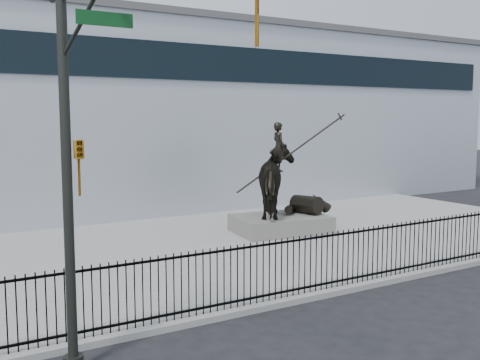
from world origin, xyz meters
TOP-DOWN VIEW (x-y plane):
  - ground at (0.00, 0.00)m, footprint 120.00×120.00m
  - plaza at (0.00, 7.00)m, footprint 30.00×12.00m
  - building at (0.00, 20.00)m, footprint 44.00×14.00m
  - picket_fence at (0.00, 1.25)m, footprint 22.10×0.10m
  - statue_plinth at (2.94, 7.74)m, footprint 3.80×2.88m
  - equestrian_statue at (3.01, 7.73)m, footprint 4.42×3.07m
  - traffic_signal_left at (-6.75, -0.62)m, footprint 1.52×4.84m

SIDE VIEW (x-z plane):
  - ground at x=0.00m, z-range 0.00..0.00m
  - plaza at x=0.00m, z-range 0.00..0.15m
  - statue_plinth at x=2.94m, z-range 0.15..0.80m
  - picket_fence at x=0.00m, z-range 0.15..1.65m
  - equestrian_statue at x=3.01m, z-range 0.28..4.06m
  - traffic_signal_left at x=-6.75m, z-range 0.53..7.53m
  - building at x=0.00m, z-range 0.00..9.00m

